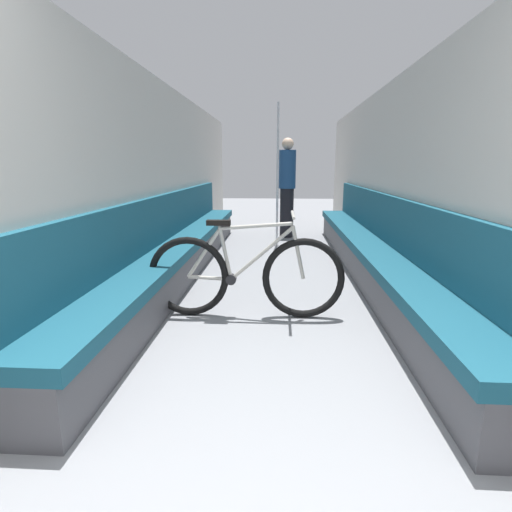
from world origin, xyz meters
name	(u,v)px	position (x,y,z in m)	size (l,w,h in m)	color
wall_left	(152,181)	(-1.38, 3.59, 1.13)	(0.10, 10.37, 2.26)	beige
wall_right	(402,181)	(1.38, 3.59, 1.13)	(0.10, 10.37, 2.26)	beige
bench_seat_row_left	(180,249)	(-1.14, 3.74, 0.31)	(0.45, 6.24, 0.97)	#4C4C51
bench_seat_row_right	(372,252)	(1.14, 3.74, 0.31)	(0.45, 6.24, 0.97)	#4C4C51
bicycle	(245,275)	(-0.23, 2.41, 0.37)	(1.70, 0.46, 0.91)	black
grab_pole_near	(277,178)	(0.01, 5.53, 1.09)	(0.08, 0.08, 2.24)	gray
passenger_standing	(287,187)	(0.18, 6.42, 0.92)	(0.30, 0.30, 1.77)	black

